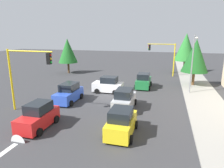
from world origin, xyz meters
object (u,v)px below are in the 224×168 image
at_px(tree_opposite_side, 68,51).
at_px(car_green, 143,81).
at_px(traffic_signal_near_right, 26,69).
at_px(street_lamp_curbside, 193,58).
at_px(car_silver, 124,100).
at_px(car_yellow, 121,123).
at_px(car_red, 38,117).
at_px(car_white, 108,85).
at_px(traffic_signal_far_left, 163,53).
at_px(tree_roadside_mid, 195,56).
at_px(car_blue, 69,93).
at_px(tree_roadside_far, 186,47).

relative_size(tree_opposite_side, car_green, 1.61).
bearing_deg(car_green, traffic_signal_near_right, -39.13).
relative_size(street_lamp_curbside, car_silver, 1.76).
height_order(street_lamp_curbside, car_yellow, street_lamp_curbside).
xyz_separation_m(car_red, car_white, (-10.67, 2.49, 0.00)).
distance_m(traffic_signal_far_left, tree_roadside_mid, 7.40).
height_order(street_lamp_curbside, tree_opposite_side, street_lamp_curbside).
bearing_deg(car_red, traffic_signal_far_left, 159.14).
height_order(car_yellow, car_blue, same).
distance_m(tree_opposite_side, car_green, 16.27).
height_order(street_lamp_curbside, tree_roadside_far, tree_roadside_far).
bearing_deg(car_silver, tree_opposite_side, -137.73).
bearing_deg(tree_opposite_side, car_green, 65.18).
relative_size(tree_roadside_mid, car_yellow, 1.74).
bearing_deg(tree_roadside_far, car_silver, -18.23).
bearing_deg(traffic_signal_far_left, car_white, -27.14).
xyz_separation_m(traffic_signal_far_left, car_red, (22.67, -8.64, -3.01)).
bearing_deg(traffic_signal_near_right, traffic_signal_far_left, 150.36).
distance_m(traffic_signal_near_right, car_yellow, 9.91).
bearing_deg(car_silver, car_green, 173.88).
bearing_deg(tree_opposite_side, traffic_signal_far_left, 96.84).
distance_m(tree_roadside_mid, tree_opposite_side, 21.38).
xyz_separation_m(tree_roadside_mid, car_blue, (10.46, -13.56, -3.28)).
xyz_separation_m(street_lamp_curbside, car_blue, (6.07, -12.76, -3.45)).
distance_m(traffic_signal_far_left, tree_roadside_far, 5.59).
relative_size(tree_roadside_far, tree_roadside_mid, 1.12).
bearing_deg(tree_roadside_far, car_red, -25.06).
relative_size(traffic_signal_near_right, car_white, 1.58).
height_order(traffic_signal_near_right, car_yellow, traffic_signal_near_right).
relative_size(traffic_signal_far_left, car_red, 1.48).
distance_m(traffic_signal_far_left, traffic_signal_near_right, 23.01).
xyz_separation_m(car_red, car_silver, (-5.71, 5.57, 0.00)).
relative_size(tree_roadside_far, car_yellow, 1.94).
xyz_separation_m(car_yellow, car_green, (-13.34, 0.03, 0.00)).
xyz_separation_m(street_lamp_curbside, tree_opposite_side, (-8.39, -20.20, -0.28)).
bearing_deg(car_red, tree_roadside_far, 154.94).
height_order(tree_opposite_side, car_green, tree_opposite_side).
distance_m(street_lamp_curbside, car_blue, 14.54).
xyz_separation_m(tree_roadside_far, car_red, (26.67, -12.47, -3.79)).
xyz_separation_m(car_red, car_green, (-13.97, 6.45, 0.00)).
xyz_separation_m(car_silver, car_green, (-8.26, 0.88, -0.00)).
bearing_deg(tree_roadside_far, street_lamp_curbside, -1.19).
relative_size(traffic_signal_far_left, tree_roadside_far, 0.77).
bearing_deg(traffic_signal_near_right, car_green, 140.87).
relative_size(tree_roadside_mid, car_white, 1.76).
xyz_separation_m(car_blue, car_red, (6.22, 0.59, -0.00)).
xyz_separation_m(tree_roadside_mid, car_red, (16.67, -12.97, -3.29)).
distance_m(car_blue, car_silver, 6.18).
xyz_separation_m(tree_roadside_mid, car_green, (2.70, -6.52, -3.28)).
height_order(street_lamp_curbside, car_green, street_lamp_curbside).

